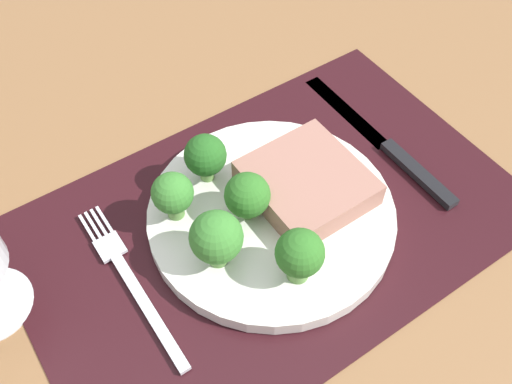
{
  "coord_description": "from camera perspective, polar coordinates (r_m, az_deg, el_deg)",
  "views": [
    {
      "loc": [
        -19.13,
        -25.64,
        46.39
      ],
      "look_at": [
        0.01,
        2.65,
        1.9
      ],
      "focal_mm": 40.38,
      "sensor_mm": 36.0,
      "label": 1
    }
  ],
  "objects": [
    {
      "name": "broccoli_near_steak",
      "position": [
        0.49,
        -3.95,
        -4.56
      ],
      "size": [
        4.7,
        4.7,
        6.06
      ],
      "color": "#5B8942",
      "rests_on": "plate"
    },
    {
      "name": "steak",
      "position": [
        0.55,
        4.84,
        1.14
      ],
      "size": [
        10.34,
        10.84,
        2.64
      ],
      "primitive_type": "cube",
      "rotation": [
        0.0,
        0.0,
        0.01
      ],
      "color": "#9E6B5B",
      "rests_on": "plate"
    },
    {
      "name": "fork",
      "position": [
        0.53,
        -12.28,
        -8.64
      ],
      "size": [
        2.4,
        19.2,
        0.5
      ],
      "rotation": [
        0.0,
        0.0,
        -0.05
      ],
      "color": "silver",
      "rests_on": "placemat"
    },
    {
      "name": "plate",
      "position": [
        0.55,
        1.53,
        -2.31
      ],
      "size": [
        23.75,
        23.75,
        1.6
      ],
      "primitive_type": "cylinder",
      "color": "silver",
      "rests_on": "placemat"
    },
    {
      "name": "broccoli_back_left",
      "position": [
        0.53,
        -8.26,
        -0.2
      ],
      "size": [
        3.91,
        3.91,
        5.24
      ],
      "color": "#5B8942",
      "rests_on": "plate"
    },
    {
      "name": "ground_plane",
      "position": [
        0.58,
        1.48,
        -3.8
      ],
      "size": [
        140.0,
        110.0,
        3.0
      ],
      "primitive_type": "cube",
      "color": "brown"
    },
    {
      "name": "knife",
      "position": [
        0.63,
        13.02,
        4.36
      ],
      "size": [
        1.8,
        23.0,
        0.8
      ],
      "rotation": [
        0.0,
        0.0,
        -0.03
      ],
      "color": "black",
      "rests_on": "placemat"
    },
    {
      "name": "broccoli_near_fork",
      "position": [
        0.52,
        -0.87,
        -0.35
      ],
      "size": [
        4.27,
        4.27,
        5.2
      ],
      "color": "#5B8942",
      "rests_on": "plate"
    },
    {
      "name": "placemat",
      "position": [
        0.56,
        1.51,
        -2.86
      ],
      "size": [
        47.92,
        30.87,
        0.3
      ],
      "primitive_type": "cube",
      "color": "black",
      "rests_on": "ground_plane"
    },
    {
      "name": "broccoli_front_edge",
      "position": [
        0.48,
        4.36,
        -6.18
      ],
      "size": [
        4.24,
        4.24,
        5.79
      ],
      "color": "#5B8942",
      "rests_on": "plate"
    },
    {
      "name": "broccoli_center",
      "position": [
        0.55,
        -5.04,
        3.58
      ],
      "size": [
        4.13,
        4.13,
        5.36
      ],
      "color": "#6B994C",
      "rests_on": "plate"
    }
  ]
}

